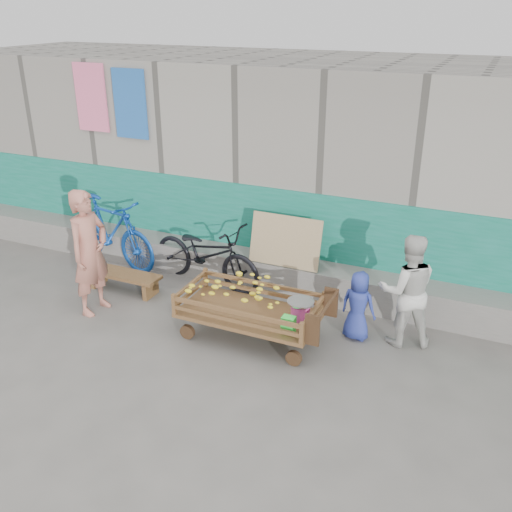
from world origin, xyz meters
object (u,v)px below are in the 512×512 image
at_px(child, 358,306).
at_px(bicycle_blue, 111,232).
at_px(woman, 407,290).
at_px(bicycle_dark, 206,254).
at_px(vendor_man, 90,253).
at_px(banana_cart, 247,300).
at_px(bench, 123,277).

relative_size(child, bicycle_blue, 0.48).
xyz_separation_m(woman, bicycle_dark, (-2.88, 0.41, -0.22)).
relative_size(vendor_man, bicycle_blue, 0.92).
height_order(banana_cart, woman, woman).
distance_m(banana_cart, bench, 2.19).
height_order(banana_cart, vendor_man, vendor_man).
bearing_deg(bicycle_dark, child, -93.83).
bearing_deg(vendor_man, bicycle_blue, 31.85).
bearing_deg(bicycle_blue, vendor_man, -140.72).
distance_m(bench, woman, 3.90).
distance_m(child, bicycle_dark, 2.42).
bearing_deg(child, bench, 10.62).
bearing_deg(bicycle_dark, woman, -89.08).
relative_size(banana_cart, woman, 1.30).
distance_m(bench, bicycle_dark, 1.21).
distance_m(banana_cart, vendor_man, 2.16).
distance_m(bench, vendor_man, 0.88).
xyz_separation_m(bench, woman, (3.86, 0.25, 0.49)).
bearing_deg(woman, bicycle_dark, -29.79).
bearing_deg(bicycle_blue, banana_cart, -100.00).
relative_size(woman, bicycle_blue, 0.77).
xyz_separation_m(banana_cart, woman, (1.74, 0.69, 0.17)).
bearing_deg(vendor_man, bench, 3.62).
bearing_deg(vendor_man, woman, -73.40).
xyz_separation_m(bicycle_dark, bicycle_blue, (-1.66, 0.00, 0.07)).
xyz_separation_m(bench, vendor_man, (-0.00, -0.61, 0.63)).
height_order(bench, bicycle_blue, bicycle_blue).
xyz_separation_m(bench, bicycle_dark, (0.98, 0.67, 0.27)).
height_order(child, bicycle_dark, bicycle_dark).
xyz_separation_m(banana_cart, vendor_man, (-2.13, -0.18, 0.31)).
distance_m(vendor_man, bicycle_dark, 1.65).
bearing_deg(bicycle_blue, bicycle_dark, -78.61).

